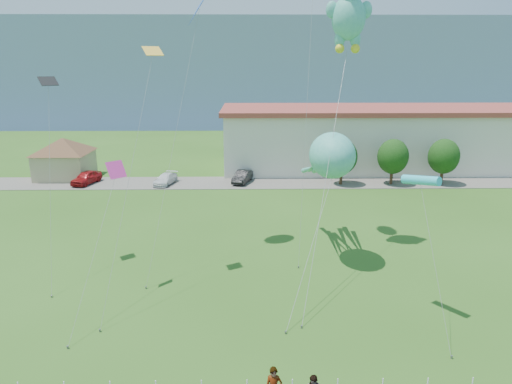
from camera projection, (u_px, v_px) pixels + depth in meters
ground at (268, 370)px, 21.37m from camera, size 160.00×160.00×0.00m
parking_strip at (257, 183)px, 55.06m from camera, size 70.00×6.00×0.06m
hill_ridge at (252, 69)px, 133.51m from camera, size 160.00×50.00×25.00m
pavilion at (64, 154)px, 56.79m from camera, size 9.20×9.20×5.00m
warehouse at (443, 137)px, 62.99m from camera, size 61.00×15.00×8.20m
rope_fence at (270, 384)px, 20.05m from camera, size 26.05×0.05×0.50m
tree_near at (342, 157)px, 53.33m from camera, size 3.60×3.60×5.47m
tree_mid at (393, 157)px, 53.42m from camera, size 3.60×3.60×5.47m
tree_far at (444, 156)px, 53.50m from camera, size 3.60×3.60×5.47m
parked_car_red at (86, 177)px, 54.27m from camera, size 2.95×4.81×1.53m
parked_car_white at (166, 179)px, 54.10m from camera, size 2.74×4.57×1.24m
parked_car_black at (242, 177)px, 54.88m from camera, size 2.65×4.60×1.43m
octopus_kite at (329, 161)px, 32.21m from camera, size 5.39×15.40×9.40m
teddy_bear_kite at (349, 12)px, 32.12m from camera, size 5.95×13.55×19.82m
small_kite_blue at (198, 13)px, 32.01m from camera, size 4.12×8.75×18.45m
small_kite_black at (49, 106)px, 29.88m from camera, size 1.79×6.47×13.18m
small_kite_cyan at (421, 181)px, 24.34m from camera, size 0.95×5.62×8.29m
small_kite_pink at (112, 185)px, 27.08m from camera, size 1.83×7.59×8.12m
small_kite_yellow at (146, 84)px, 27.53m from camera, size 2.84×8.48×15.04m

